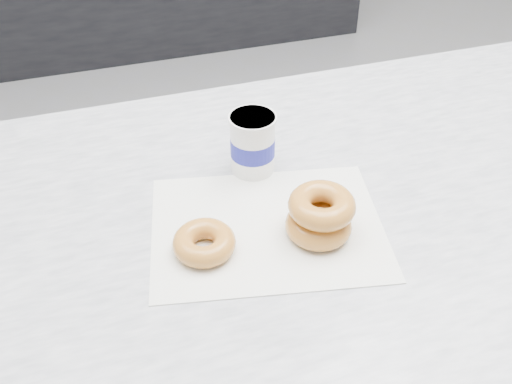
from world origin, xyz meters
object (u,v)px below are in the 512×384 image
at_px(coffee_cup, 253,143).
at_px(donut_stack, 320,215).
at_px(donut_single, 204,243).
at_px(counter, 346,347).

bearing_deg(coffee_cup, donut_stack, -72.40).
bearing_deg(donut_stack, donut_single, 174.97).
distance_m(counter, donut_single, 0.56).
distance_m(counter, coffee_cup, 0.54).
height_order(counter, donut_stack, donut_stack).
height_order(counter, donut_single, donut_single).
height_order(donut_stack, coffee_cup, coffee_cup).
xyz_separation_m(donut_single, coffee_cup, (0.12, 0.16, 0.04)).
relative_size(donut_single, donut_stack, 0.66).
xyz_separation_m(counter, coffee_cup, (-0.18, 0.09, 0.50)).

